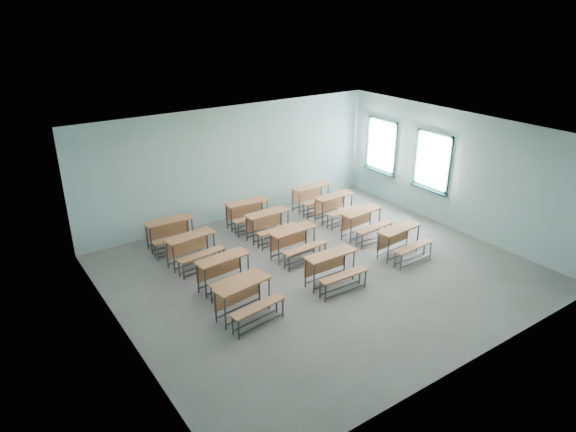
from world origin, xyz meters
The scene contains 13 objects.
room centered at (0.08, 0.03, 1.60)m, with size 9.04×8.04×3.24m.
desk_unit_r0c0 centered at (-2.36, -0.64, 0.50)m, with size 1.28×0.94×0.74m.
desk_unit_r0c1 centered at (-0.18, -0.63, 0.50)m, with size 1.20×0.82×0.74m.
desk_unit_r0c2 centered at (2.05, -0.52, 0.50)m, with size 1.23×0.87×0.74m.
desk_unit_r1c0 centered at (-2.17, 0.53, 0.50)m, with size 1.24×0.88×0.74m.
desk_unit_r1c1 centered at (-0.10, 0.88, 0.50)m, with size 1.22×0.85×0.74m.
desk_unit_r1c2 centered at (2.05, 0.83, 0.50)m, with size 1.24×0.89×0.74m.
desk_unit_r2c0 centered at (-2.28, 1.94, 0.50)m, with size 1.26×0.91×0.74m.
desk_unit_r2c1 centered at (-0.04, 2.12, 0.50)m, with size 1.20×0.82×0.74m.
desk_unit_r2c2 centered at (2.17, 2.11, 0.50)m, with size 1.21×0.83×0.74m.
desk_unit_r3c0 centered at (-2.35, 3.08, 0.50)m, with size 1.21×0.84×0.74m.
desk_unit_r3c1 centered at (-0.11, 3.08, 0.50)m, with size 1.24×0.89×0.74m.
desk_unit_r3c2 centered at (2.09, 3.09, 0.50)m, with size 1.20×0.82×0.74m.
Camera 1 is at (-6.54, -8.16, 5.80)m, focal length 32.00 mm.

